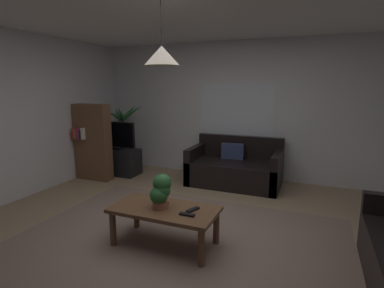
{
  "coord_description": "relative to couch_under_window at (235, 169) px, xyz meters",
  "views": [
    {
      "loc": [
        1.34,
        -2.93,
        1.72
      ],
      "look_at": [
        0.0,
        0.3,
        1.05
      ],
      "focal_mm": 28.34,
      "sensor_mm": 36.0,
      "label": 1
    }
  ],
  "objects": [
    {
      "name": "pendant_lamp",
      "position": [
        -0.17,
        -2.34,
        1.74
      ],
      "size": [
        0.35,
        0.35,
        0.61
      ],
      "color": "black"
    },
    {
      "name": "rug",
      "position": [
        -0.06,
        -2.34,
        -0.27
      ],
      "size": [
        3.67,
        2.91,
        0.01
      ],
      "primitive_type": "cube",
      "color": "gray",
      "rests_on": "ground"
    },
    {
      "name": "remote_on_table_0",
      "position": [
        0.14,
        -2.3,
        0.17
      ],
      "size": [
        0.11,
        0.17,
        0.02
      ],
      "primitive_type": "cube",
      "rotation": [
        0.0,
        0.0,
        5.9
      ],
      "color": "black",
      "rests_on": "coffee_table"
    },
    {
      "name": "remote_on_table_1",
      "position": [
        0.13,
        -2.44,
        0.17
      ],
      "size": [
        0.16,
        0.05,
        0.02
      ],
      "primitive_type": "cube",
      "rotation": [
        0.0,
        0.0,
        1.58
      ],
      "color": "black",
      "rests_on": "coffee_table"
    },
    {
      "name": "potted_palm_corner",
      "position": [
        -2.44,
        0.16,
        0.33
      ],
      "size": [
        0.94,
        0.79,
        1.38
      ],
      "color": "#4C4C51",
      "rests_on": "ground"
    },
    {
      "name": "couch_under_window",
      "position": [
        0.0,
        0.0,
        0.0
      ],
      "size": [
        1.58,
        0.88,
        0.82
      ],
      "color": "black",
      "rests_on": "ground"
    },
    {
      "name": "coffee_table",
      "position": [
        -0.17,
        -2.34,
        0.09
      ],
      "size": [
        1.15,
        0.59,
        0.43
      ],
      "color": "brown",
      "rests_on": "ground"
    },
    {
      "name": "ceiling",
      "position": [
        -0.06,
        -2.14,
        2.27
      ],
      "size": [
        5.64,
        5.28,
        0.02
      ],
      "primitive_type": "cube",
      "color": "white"
    },
    {
      "name": "floor",
      "position": [
        -0.06,
        -2.14,
        -0.28
      ],
      "size": [
        5.64,
        5.28,
        0.02
      ],
      "primitive_type": "cube",
      "color": "#9E8466",
      "rests_on": "ground"
    },
    {
      "name": "tv_stand",
      "position": [
        -2.33,
        -0.25,
        -0.02
      ],
      "size": [
        0.9,
        0.44,
        0.5
      ],
      "primitive_type": "cube",
      "color": "black",
      "rests_on": "ground"
    },
    {
      "name": "wall_back",
      "position": [
        -0.06,
        0.53,
        0.99
      ],
      "size": [
        5.76,
        0.06,
        2.53
      ],
      "primitive_type": "cube",
      "color": "silver",
      "rests_on": "ground"
    },
    {
      "name": "potted_plant_on_table",
      "position": [
        -0.21,
        -2.36,
        0.35
      ],
      "size": [
        0.22,
        0.25,
        0.37
      ],
      "color": "#B77051",
      "rests_on": "coffee_table"
    },
    {
      "name": "book_on_table_0",
      "position": [
        -0.24,
        -2.34,
        0.17
      ],
      "size": [
        0.14,
        0.12,
        0.03
      ],
      "primitive_type": "cube",
      "rotation": [
        0.0,
        0.0,
        0.28
      ],
      "color": "black",
      "rests_on": "coffee_table"
    },
    {
      "name": "tv",
      "position": [
        -2.33,
        -0.27,
        0.51
      ],
      "size": [
        0.87,
        0.16,
        0.54
      ],
      "color": "black",
      "rests_on": "tv_stand"
    },
    {
      "name": "window_pane",
      "position": [
        -0.12,
        0.5,
        0.96
      ],
      "size": [
        1.39,
        0.01,
        1.08
      ],
      "primitive_type": "cube",
      "color": "white"
    },
    {
      "name": "bookshelf_corner",
      "position": [
        -2.51,
        -0.71,
        0.43
      ],
      "size": [
        0.7,
        0.31,
        1.4
      ],
      "color": "brown",
      "rests_on": "ground"
    }
  ]
}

